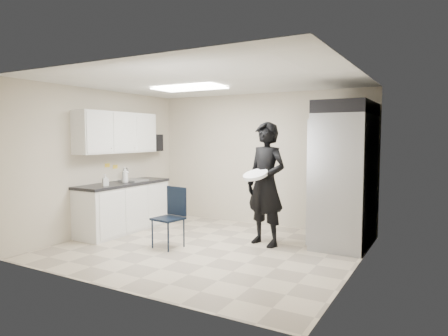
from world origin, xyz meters
The scene contains 21 objects.
floor centered at (0.00, 0.00, 0.00)m, with size 4.50×4.50×0.00m, color #C0B097.
ceiling centered at (0.00, 0.00, 2.60)m, with size 4.50×4.50×0.00m, color silver.
back_wall centered at (0.00, 2.00, 1.30)m, with size 4.50×4.50×0.00m, color beige.
left_wall centered at (-2.25, 0.00, 1.30)m, with size 4.00×4.00×0.00m, color beige.
right_wall centered at (2.25, 0.00, 1.30)m, with size 4.00×4.00×0.00m, color beige.
ceiling_panel centered at (-0.60, 0.40, 2.57)m, with size 1.20×0.60×0.02m, color white.
lower_counter centered at (-1.95, 0.20, 0.43)m, with size 0.60×1.90×0.86m, color silver.
countertop centered at (-1.95, 0.20, 0.89)m, with size 0.64×1.95×0.05m, color black.
sink centered at (-1.93, 0.45, 0.87)m, with size 0.42×0.40×0.14m, color gray.
faucet centered at (-2.13, 0.45, 1.02)m, with size 0.02×0.02×0.24m, color silver.
upper_cabinets centered at (-2.08, 0.20, 1.83)m, with size 0.35×1.80×0.75m, color silver.
towel_dispenser centered at (-2.14, 1.35, 1.62)m, with size 0.22×0.30×0.35m, color black.
notice_sticker_left centered at (-2.24, 0.10, 1.22)m, with size 0.00×0.12×0.07m, color yellow.
notice_sticker_right centered at (-2.24, 0.30, 1.18)m, with size 0.00×0.12×0.07m, color yellow.
commercial_fridge centered at (1.83, 1.27, 1.05)m, with size 0.80×1.35×2.10m, color gray.
fridge_compressor centered at (1.83, 1.27, 2.20)m, with size 0.80×1.35×0.20m, color black.
folding_chair centered at (-0.54, -0.30, 0.46)m, with size 0.41×0.41×0.92m, color black.
man_tuxedo centered at (0.73, 0.61, 0.99)m, with size 0.73×0.49×1.99m, color black.
bucket_lid centered at (0.66, 0.38, 1.16)m, with size 0.39×0.39×0.05m, color silver.
soap_bottle_a centered at (-1.85, 0.14, 1.06)m, with size 0.11×0.11×0.30m, color white.
soap_bottle_b centered at (-1.82, -0.37, 1.01)m, with size 0.09×0.09×0.20m, color #A3A0AC.
Camera 1 is at (3.27, -5.26, 1.76)m, focal length 32.00 mm.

